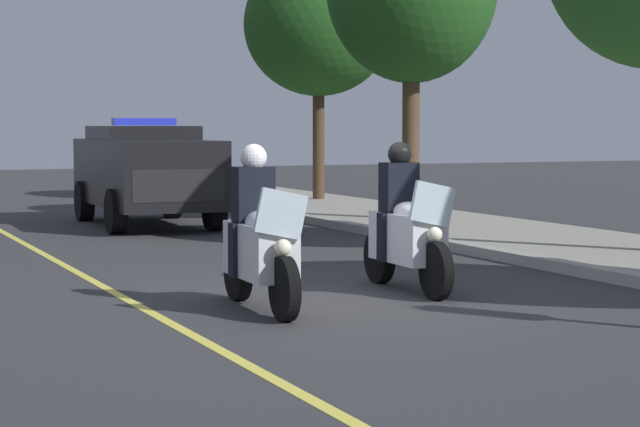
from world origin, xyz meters
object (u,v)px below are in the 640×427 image
object	(u,v)px
police_motorcycle_lead_right	(406,231)
cyclist_background	(160,170)
police_motorcycle_lead_left	(259,243)
police_suv	(146,170)
tree_behind_suv	(319,25)

from	to	relation	value
police_motorcycle_lead_right	cyclist_background	bearing A→B (deg)	174.46
police_motorcycle_lead_left	cyclist_background	bearing A→B (deg)	167.63
police_motorcycle_lead_left	police_motorcycle_lead_right	size ratio (longest dim) A/B	1.00
cyclist_background	police_suv	bearing A→B (deg)	-18.54
police_motorcycle_lead_left	cyclist_background	size ratio (longest dim) A/B	1.22
police_motorcycle_lead_left	cyclist_background	world-z (taller)	police_motorcycle_lead_left
police_motorcycle_lead_left	police_motorcycle_lead_right	world-z (taller)	same
police_motorcycle_lead_left	police_suv	size ratio (longest dim) A/B	0.43
police_motorcycle_lead_right	police_suv	xyz separation A→B (m)	(-9.89, -0.39, 0.37)
cyclist_background	police_motorcycle_lead_left	bearing A→B (deg)	-12.37
police_motorcycle_lead_right	police_suv	bearing A→B (deg)	-177.74
police_motorcycle_lead_left	cyclist_background	distance (m)	16.57
police_motorcycle_lead_right	police_motorcycle_lead_left	bearing A→B (deg)	-72.72
police_suv	tree_behind_suv	bearing A→B (deg)	129.82
tree_behind_suv	cyclist_background	bearing A→B (deg)	-104.05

